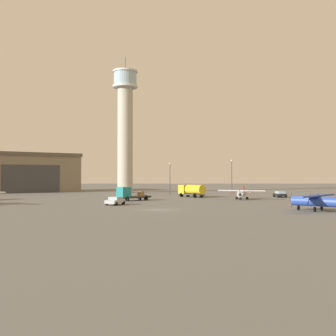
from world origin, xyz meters
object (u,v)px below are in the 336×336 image
Objects in this scene: car_black at (279,194)px; truck_flatbed_teal at (128,194)px; airplane_silver at (241,193)px; control_tower at (124,123)px; light_post_north at (169,175)px; light_post_east at (231,174)px; car_silver at (114,201)px; airplane_blue at (316,200)px; truck_fuel_tanker_yellow at (191,190)px.

truck_flatbed_teal is at bearing 107.16° from car_black.
airplane_silver is at bearing 125.87° from car_black.
control_tower is 4.79× the size of light_post_north.
airplane_silver is 13.21m from car_black.
control_tower is at bearing 156.16° from light_post_east.
airplane_blue is at bearing 86.92° from car_silver.
car_silver is (3.84, -51.57, -19.57)m from control_tower.
control_tower reaches higher than airplane_silver.
car_black is (37.82, -27.30, -19.57)m from control_tower.
truck_flatbed_teal reaches higher than car_silver.
light_post_north is (-19.86, 52.64, 3.47)m from airplane_blue.
control_tower reaches higher than light_post_north.
truck_flatbed_teal is at bearing -166.78° from car_silver.
control_tower is 73.93m from airplane_blue.
car_black is 30.02m from light_post_north.
airplane_silver is (-5.27, 27.69, -0.19)m from airplane_blue.
light_post_north reaches higher than truck_flatbed_teal.
airplane_silver is 2.11× the size of car_silver.
car_black is at bearing -129.49° from truck_fuel_tanker_yellow.
airplane_silver is at bearing -52.25° from control_tower.
light_post_east is (25.38, 38.66, 4.62)m from car_silver.
light_post_north is at bearing 172.60° from light_post_east.
truck_fuel_tanker_yellow reaches higher than car_silver.
light_post_north is at bearing -131.72° from airplane_silver.
airplane_silver is 1.05× the size of light_post_east.
airplane_blue is at bearing 28.71° from airplane_silver.
light_post_east is 1.09× the size of light_post_north.
car_black is at bearing 144.65° from car_silver.
light_post_east is at bearing 165.84° from car_silver.
truck_fuel_tanker_yellow is at bearing -73.22° from light_post_north.
light_post_east is at bearing -7.40° from light_post_north.
car_silver is at bearing -123.28° from light_post_east.
car_black is (32.79, 12.70, -0.56)m from truck_flatbed_teal.
truck_flatbed_teal is at bearing -131.76° from light_post_east.
airplane_silver is at bearing -93.81° from light_post_east.
control_tower is 4.40× the size of light_post_east.
car_black is (4.86, 36.16, -0.77)m from airplane_blue.
truck_fuel_tanker_yellow is at bearing -175.67° from truck_flatbed_teal.
light_post_north reaches higher than car_black.
truck_flatbed_teal is 0.82× the size of light_post_north.
airplane_blue reaches higher than truck_flatbed_teal.
car_black is 0.50× the size of light_post_east.
light_post_east is at bearing -23.84° from control_tower.
truck_flatbed_teal is at bearing 96.17° from truck_fuel_tanker_yellow.
light_post_north is at bearing -146.08° from truck_flatbed_teal.
light_post_east reaches higher than airplane_silver.
light_post_east is (-8.61, 14.39, 4.62)m from car_black.
light_post_north is at bearing -27.17° from airplane_blue.
airplane_silver is 1.40× the size of truck_flatbed_teal.
airplane_blue is 31.46m from car_silver.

